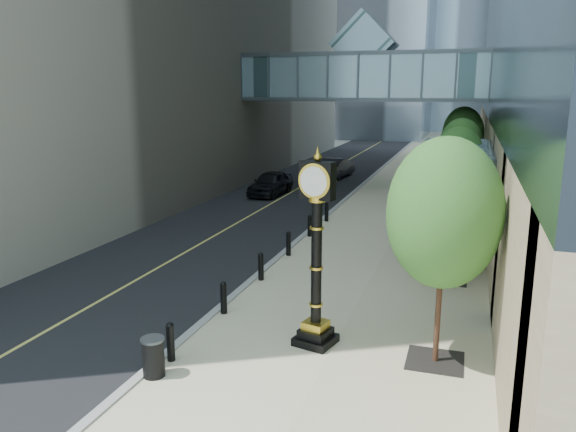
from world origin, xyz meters
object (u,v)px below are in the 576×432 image
(pedestrian, at_px, (462,245))
(car_near, at_px, (271,183))
(car_far, at_px, (336,168))
(street_clock, at_px, (316,264))
(trash_bin, at_px, (153,358))

(pedestrian, relative_size, car_near, 0.37)
(pedestrian, distance_m, car_near, 17.03)
(car_near, bearing_deg, car_far, 77.38)
(street_clock, xyz_separation_m, pedestrian, (3.55, 8.20, -1.38))
(pedestrian, relative_size, car_far, 0.36)
(street_clock, bearing_deg, car_far, 116.31)
(car_near, distance_m, car_far, 8.86)
(pedestrian, bearing_deg, street_clock, 89.42)
(trash_bin, relative_size, car_near, 0.20)
(pedestrian, height_order, car_far, pedestrian)
(trash_bin, xyz_separation_m, pedestrian, (6.74, 11.05, 0.39))
(street_clock, height_order, pedestrian, street_clock)
(trash_bin, height_order, pedestrian, pedestrian)
(car_near, xyz_separation_m, car_far, (2.34, 8.55, -0.01))
(car_far, bearing_deg, pedestrian, 121.46)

